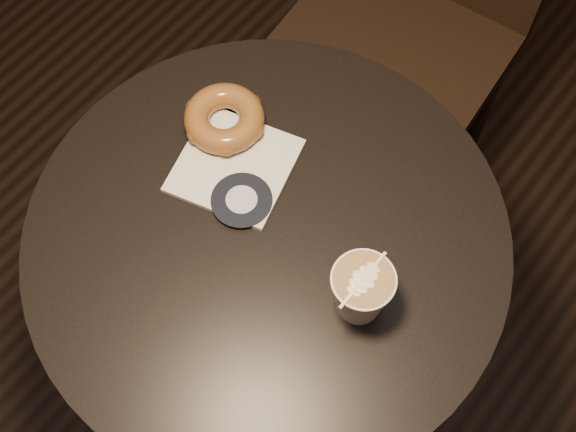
{
  "coord_description": "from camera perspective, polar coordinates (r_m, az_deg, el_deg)",
  "views": [
    {
      "loc": [
        0.32,
        -0.35,
        1.79
      ],
      "look_at": [
        0.01,
        0.03,
        0.79
      ],
      "focal_mm": 50.0,
      "sensor_mm": 36.0,
      "label": 1
    }
  ],
  "objects": [
    {
      "name": "cafe_table",
      "position": [
        1.33,
        -1.33,
        -5.0
      ],
      "size": [
        0.7,
        0.7,
        0.75
      ],
      "color": "black",
      "rests_on": "ground"
    },
    {
      "name": "doughnut",
      "position": [
        1.21,
        -4.56,
        6.93
      ],
      "size": [
        0.12,
        0.12,
        0.04
      ],
      "primitive_type": "torus",
      "color": "brown",
      "rests_on": "pastry_bag"
    },
    {
      "name": "latte_cup",
      "position": [
        1.06,
        5.21,
        -5.42
      ],
      "size": [
        0.09,
        0.09,
        0.1
      ],
      "primitive_type": null,
      "color": "white",
      "rests_on": "cafe_table"
    },
    {
      "name": "pastry_bag",
      "position": [
        1.19,
        -3.82,
        3.6
      ],
      "size": [
        0.2,
        0.2,
        0.01
      ],
      "primitive_type": "cube",
      "rotation": [
        0.0,
        0.0,
        0.27
      ],
      "color": "silver",
      "rests_on": "cafe_table"
    }
  ]
}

